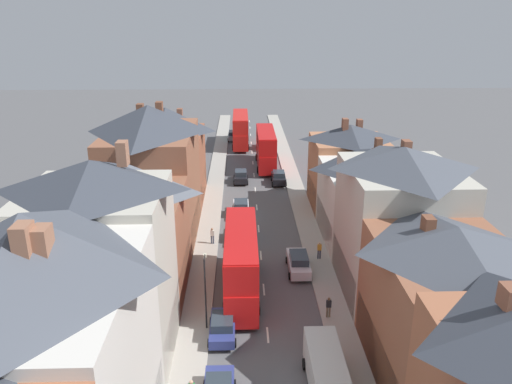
# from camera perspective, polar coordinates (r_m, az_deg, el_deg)

# --- Properties ---
(pavement_left) EXTENTS (2.20, 104.00, 0.14)m
(pavement_left) POSITION_cam_1_polar(r_m,az_deg,el_deg) (58.92, -4.94, -1.03)
(pavement_left) COLOR #A8A399
(pavement_left) RESTS_ON ground
(pavement_right) EXTENTS (2.20, 104.00, 0.14)m
(pavement_right) POSITION_cam_1_polar(r_m,az_deg,el_deg) (59.21, 4.96, -0.92)
(pavement_right) COLOR #A8A399
(pavement_right) RESTS_ON ground
(centre_line_dashes) EXTENTS (0.14, 97.80, 0.01)m
(centre_line_dashes) POSITION_cam_1_polar(r_m,az_deg,el_deg) (57.00, 0.09, -1.76)
(centre_line_dashes) COLOR silver
(centre_line_dashes) RESTS_ON ground
(terrace_row_left) EXTENTS (8.00, 57.03, 13.86)m
(terrace_row_left) POSITION_cam_1_polar(r_m,az_deg,el_deg) (35.56, -15.46, -5.31)
(terrace_row_left) COLOR #A36042
(terrace_row_left) RESTS_ON ground
(terrace_row_right) EXTENTS (8.00, 53.37, 12.00)m
(terrace_row_right) POSITION_cam_1_polar(r_m,az_deg,el_deg) (35.08, 18.43, -7.79)
(terrace_row_right) COLOR #A36042
(terrace_row_right) RESTS_ON ground
(double_decker_bus_lead) EXTENTS (2.74, 10.80, 5.30)m
(double_decker_bus_lead) POSITION_cam_1_polar(r_m,az_deg,el_deg) (83.13, -1.79, 7.19)
(double_decker_bus_lead) COLOR red
(double_decker_bus_lead) RESTS_ON ground
(double_decker_bus_mid_street) EXTENTS (2.74, 10.80, 5.30)m
(double_decker_bus_mid_street) POSITION_cam_1_polar(r_m,az_deg,el_deg) (38.98, -1.73, -7.93)
(double_decker_bus_mid_street) COLOR red
(double_decker_bus_mid_street) RESTS_ON ground
(double_decker_bus_far_approaching) EXTENTS (2.74, 10.80, 5.30)m
(double_decker_bus_far_approaching) POSITION_cam_1_polar(r_m,az_deg,el_deg) (71.21, 1.13, 5.05)
(double_decker_bus_far_approaching) COLOR red
(double_decker_bus_far_approaching) RESTS_ON ground
(car_near_blue) EXTENTS (1.90, 4.48, 1.62)m
(car_near_blue) POSITION_cam_1_polar(r_m,az_deg,el_deg) (81.78, 0.77, 5.55)
(car_near_blue) COLOR gray
(car_near_blue) RESTS_ON ground
(car_near_silver) EXTENTS (1.90, 3.99, 1.59)m
(car_near_silver) POSITION_cam_1_polar(r_m,az_deg,el_deg) (35.30, -3.85, -15.07)
(car_near_silver) COLOR navy
(car_near_silver) RESTS_ON ground
(car_parked_left_a) EXTENTS (1.90, 4.10, 1.69)m
(car_parked_left_a) POSITION_cam_1_polar(r_m,az_deg,el_deg) (54.58, -1.73, -1.82)
(car_parked_left_a) COLOR silver
(car_parked_left_a) RESTS_ON ground
(car_mid_black) EXTENTS (1.90, 4.58, 1.60)m
(car_mid_black) POSITION_cam_1_polar(r_m,az_deg,el_deg) (87.58, -2.62, 6.49)
(car_mid_black) COLOR gray
(car_mid_black) RESTS_ON ground
(car_parked_left_b) EXTENTS (1.90, 4.59, 1.70)m
(car_parked_left_b) POSITION_cam_1_polar(r_m,az_deg,el_deg) (43.16, 4.88, -8.02)
(car_parked_left_b) COLOR silver
(car_parked_left_b) RESTS_ON ground
(car_mid_white) EXTENTS (1.90, 4.37, 1.65)m
(car_mid_white) POSITION_cam_1_polar(r_m,az_deg,el_deg) (48.87, -1.72, -4.52)
(car_mid_white) COLOR gray
(car_mid_white) RESTS_ON ground
(car_far_grey) EXTENTS (1.90, 3.85, 1.70)m
(car_far_grey) POSITION_cam_1_polar(r_m,az_deg,el_deg) (64.66, 2.60, 1.67)
(car_far_grey) COLOR black
(car_far_grey) RESTS_ON ground
(car_parked_right_b) EXTENTS (1.90, 3.91, 1.65)m
(car_parked_right_b) POSITION_cam_1_polar(r_m,az_deg,el_deg) (65.22, -1.75, 1.82)
(car_parked_right_b) COLOR black
(car_parked_right_b) RESTS_ON ground
(delivery_van) EXTENTS (2.20, 5.20, 2.41)m
(delivery_van) POSITION_cam_1_polar(r_m,az_deg,el_deg) (31.28, 7.90, -19.25)
(delivery_van) COLOR silver
(delivery_van) RESTS_ON ground
(pedestrian_mid_left) EXTENTS (0.36, 0.22, 1.61)m
(pedestrian_mid_left) POSITION_cam_1_polar(r_m,az_deg,el_deg) (37.21, 8.30, -12.79)
(pedestrian_mid_left) COLOR brown
(pedestrian_mid_left) RESTS_ON pavement_right
(pedestrian_mid_right) EXTENTS (0.36, 0.22, 1.61)m
(pedestrian_mid_right) POSITION_cam_1_polar(r_m,az_deg,el_deg) (45.18, 7.25, -6.53)
(pedestrian_mid_right) COLOR #3D4256
(pedestrian_mid_right) RESTS_ON pavement_right
(pedestrian_far_left) EXTENTS (0.36, 0.22, 1.61)m
(pedestrian_far_left) POSITION_cam_1_polar(r_m,az_deg,el_deg) (47.79, -5.02, -4.91)
(pedestrian_far_left) COLOR #3D4256
(pedestrian_far_left) RESTS_ON pavement_left
(street_lamp) EXTENTS (0.20, 1.12, 5.50)m
(street_lamp) POSITION_cam_1_polar(r_m,az_deg,el_deg) (34.85, -5.81, -10.85)
(street_lamp) COLOR black
(street_lamp) RESTS_ON ground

